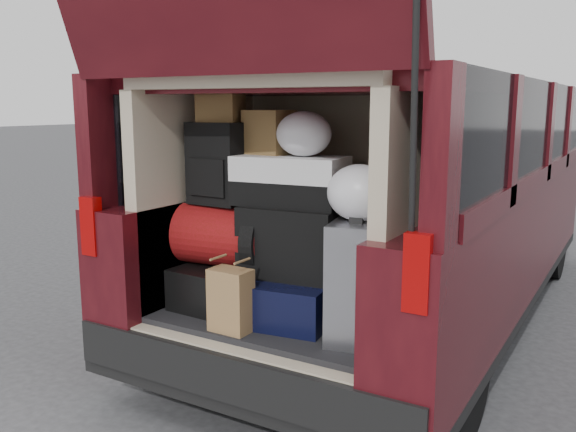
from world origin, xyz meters
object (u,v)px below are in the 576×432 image
at_px(navy_hardshell, 295,299).
at_px(backpack, 218,163).
at_px(silver_roller, 358,280).
at_px(red_duffel, 227,235).
at_px(twotone_duffel, 290,181).
at_px(black_hardshell, 228,284).
at_px(kraft_bag, 231,300).
at_px(black_soft_case, 292,241).

xyz_separation_m(navy_hardshell, backpack, (-0.48, 0.02, 0.66)).
relative_size(silver_roller, red_duffel, 1.10).
relative_size(silver_roller, twotone_duffel, 1.01).
distance_m(black_hardshell, kraft_bag, 0.42).
distance_m(kraft_bag, twotone_duffel, 0.67).
height_order(black_hardshell, silver_roller, silver_roller).
relative_size(red_duffel, backpack, 1.18).
height_order(backpack, twotone_duffel, backpack).
bearing_deg(black_soft_case, twotone_duffel, 126.15).
xyz_separation_m(silver_roller, twotone_duffel, (-0.44, 0.14, 0.42)).
relative_size(backpack, twotone_duffel, 0.78).
height_order(silver_roller, twotone_duffel, twotone_duffel).
distance_m(black_hardshell, backpack, 0.66).
bearing_deg(red_duffel, backpack, 166.49).
xyz_separation_m(kraft_bag, backpack, (-0.30, 0.31, 0.62)).
bearing_deg(red_duffel, silver_roller, -10.63).
relative_size(navy_hardshell, backpack, 1.14).
xyz_separation_m(red_duffel, black_soft_case, (0.39, 0.03, 0.01)).
bearing_deg(red_duffel, twotone_duffel, 4.42).
bearing_deg(twotone_duffel, black_hardshell, -179.96).
distance_m(navy_hardshell, silver_roller, 0.42).
height_order(red_duffel, black_soft_case, black_soft_case).
bearing_deg(black_soft_case, red_duffel, 178.01).
xyz_separation_m(navy_hardshell, silver_roller, (0.38, -0.07, 0.17)).
xyz_separation_m(black_hardshell, kraft_bag, (0.26, -0.33, 0.04)).
bearing_deg(twotone_duffel, navy_hardshell, -50.54).
distance_m(red_duffel, black_soft_case, 0.39).
height_order(black_soft_case, backpack, backpack).
distance_m(black_hardshell, red_duffel, 0.28).
relative_size(black_hardshell, kraft_bag, 1.81).
distance_m(kraft_bag, black_soft_case, 0.44).
xyz_separation_m(silver_roller, black_soft_case, (-0.42, 0.11, 0.12)).
xyz_separation_m(black_soft_case, backpack, (-0.44, -0.02, 0.38)).
xyz_separation_m(silver_roller, kraft_bag, (-0.56, -0.23, -0.13)).
distance_m(black_hardshell, twotone_duffel, 0.70).
distance_m(red_duffel, twotone_duffel, 0.48).
distance_m(navy_hardshell, kraft_bag, 0.35).
distance_m(kraft_bag, backpack, 0.75).
xyz_separation_m(backpack, twotone_duffel, (0.41, 0.05, -0.07)).
bearing_deg(red_duffel, black_soft_case, -0.99).
distance_m(silver_roller, twotone_duffel, 0.63).
height_order(navy_hardshell, black_soft_case, black_soft_case).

